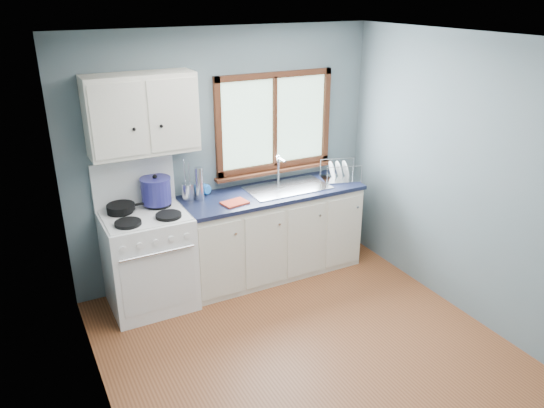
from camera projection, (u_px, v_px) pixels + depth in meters
name	position (u px, v px, depth m)	size (l,w,h in m)	color
floor	(318.00, 362.00, 4.31)	(3.20, 3.60, 0.02)	brown
ceiling	(331.00, 40.00, 3.36)	(3.20, 3.60, 0.02)	white
wall_back	(226.00, 156.00, 5.32)	(3.20, 0.02, 2.50)	slate
wall_front	(544.00, 369.00, 2.35)	(3.20, 0.02, 2.50)	slate
wall_left	(95.00, 273.00, 3.15)	(0.02, 3.60, 2.50)	slate
wall_right	(482.00, 186.00, 4.53)	(0.02, 3.60, 2.50)	slate
gas_range	(148.00, 257.00, 4.93)	(0.76, 0.69, 1.36)	white
base_cabinets	(272.00, 237.00, 5.53)	(1.85, 0.60, 0.88)	beige
countertop	(272.00, 193.00, 5.34)	(1.89, 0.64, 0.04)	black
sink	(287.00, 194.00, 5.44)	(0.84, 0.46, 0.44)	silver
window	(275.00, 129.00, 5.43)	(1.36, 0.10, 1.03)	#9EC6A8
upper_cabinets	(142.00, 114.00, 4.60)	(0.95, 0.35, 0.70)	beige
skillet	(121.00, 207.00, 4.78)	(0.38, 0.26, 0.05)	black
stockpot	(156.00, 190.00, 4.89)	(0.35, 0.35, 0.28)	navy
utensil_crock	(189.00, 191.00, 5.09)	(0.16, 0.16, 0.42)	silver
thermos	(199.00, 184.00, 5.04)	(0.08, 0.08, 0.33)	silver
soap_bottle	(208.00, 182.00, 5.18)	(0.11, 0.11, 0.28)	blue
dish_towel	(235.00, 203.00, 5.02)	(0.24, 0.17, 0.02)	#BF3C25
dish_rack	(340.00, 175.00, 5.64)	(0.46, 0.40, 0.20)	silver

